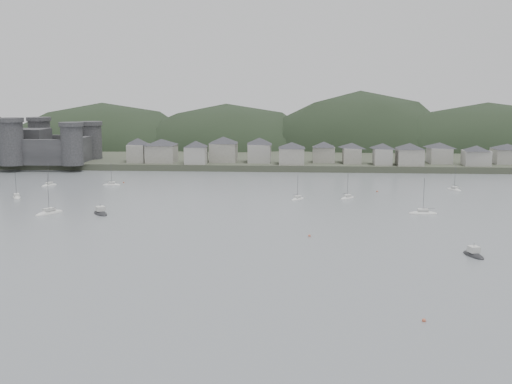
{
  "coord_description": "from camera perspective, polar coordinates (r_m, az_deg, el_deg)",
  "views": [
    {
      "loc": [
        13.08,
        -115.86,
        36.97
      ],
      "look_at": [
        0.0,
        75.0,
        6.0
      ],
      "focal_mm": 43.65,
      "sensor_mm": 36.0,
      "label": 1
    }
  ],
  "objects": [
    {
      "name": "castle",
      "position": [
        325.28,
        -20.3,
        4.04
      ],
      "size": [
        66.0,
        43.0,
        20.0
      ],
      "color": "#2E2E30",
      "rests_on": "far_shore_land"
    },
    {
      "name": "waterfront_town",
      "position": [
        302.87,
        11.04,
        3.66
      ],
      "size": [
        451.48,
        28.46,
        12.92
      ],
      "color": "gray",
      "rests_on": "far_shore_land"
    },
    {
      "name": "mooring_buoys",
      "position": [
        179.65,
        1.22,
        -2.63
      ],
      "size": [
        167.29,
        150.18,
        0.7
      ],
      "color": "#BC5B3E",
      "rests_on": "ground"
    },
    {
      "name": "motor_launch_near",
      "position": [
        150.53,
        19.3,
        -5.44
      ],
      "size": [
        4.77,
        8.07,
        3.82
      ],
      "rotation": [
        0.0,
        0.0,
        0.28
      ],
      "color": "black",
      "rests_on": "ground"
    },
    {
      "name": "moored_fleet",
      "position": [
        178.13,
        -3.34,
        -2.74
      ],
      "size": [
        244.28,
        140.48,
        13.67
      ],
      "color": "silver",
      "rests_on": "ground"
    },
    {
      "name": "far_shore_land",
      "position": [
        412.6,
        2.1,
        4.26
      ],
      "size": [
        900.0,
        250.0,
        3.0
      ],
      "primitive_type": "cube",
      "color": "#383D2D",
      "rests_on": "ground"
    },
    {
      "name": "ground",
      "position": [
        122.32,
        -2.43,
        -8.4
      ],
      "size": [
        900.0,
        900.0,
        0.0
      ],
      "primitive_type": "plane",
      "color": "slate",
      "rests_on": "ground"
    },
    {
      "name": "forested_ridge",
      "position": [
        388.36,
        2.68,
        2.05
      ],
      "size": [
        851.55,
        103.94,
        102.57
      ],
      "color": "black",
      "rests_on": "ground"
    },
    {
      "name": "motor_launch_far",
      "position": [
        195.75,
        -14.06,
        -1.89
      ],
      "size": [
        7.58,
        9.08,
        4.09
      ],
      "rotation": [
        0.0,
        0.0,
        3.74
      ],
      "color": "black",
      "rests_on": "ground"
    }
  ]
}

